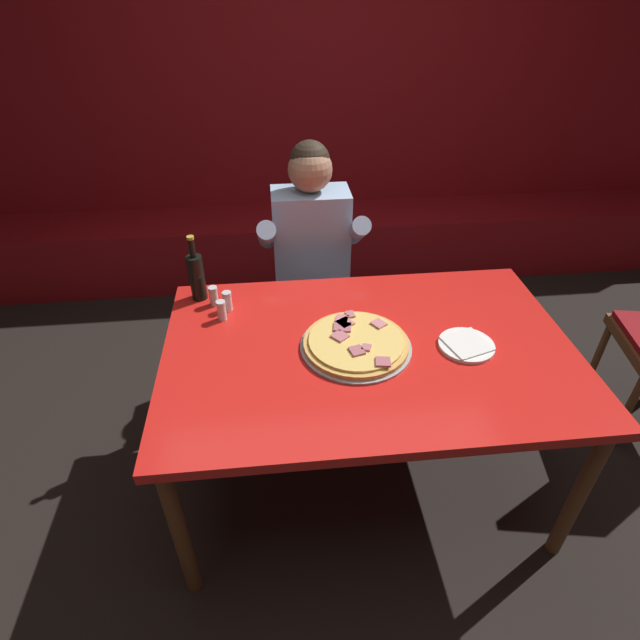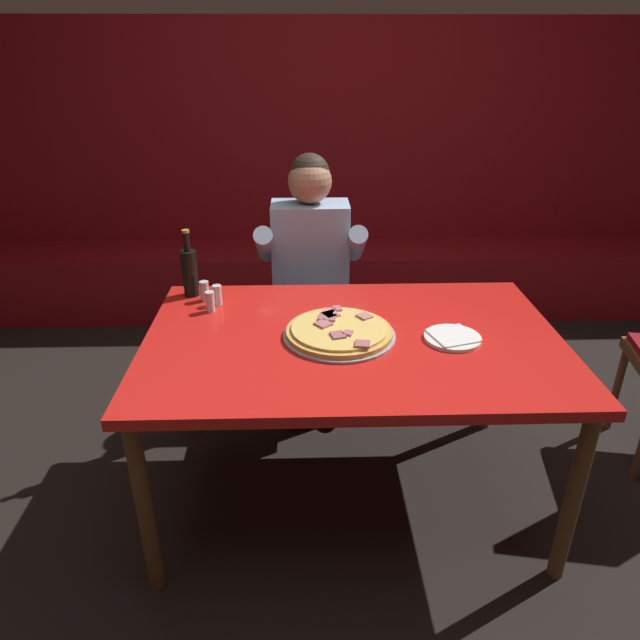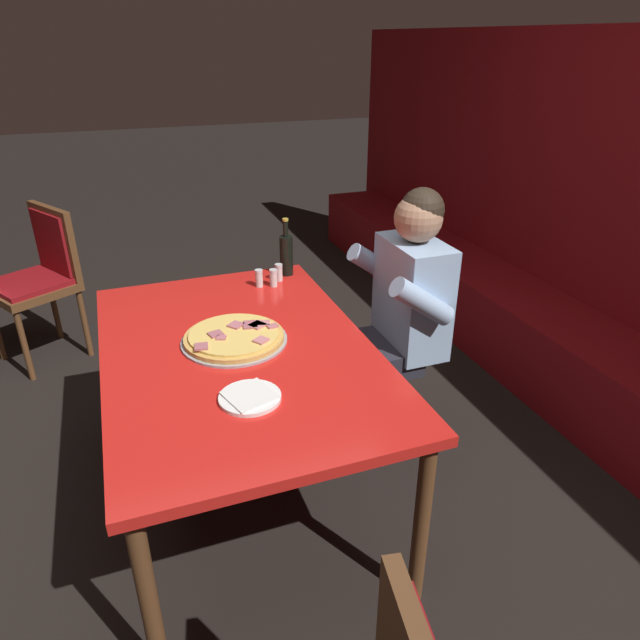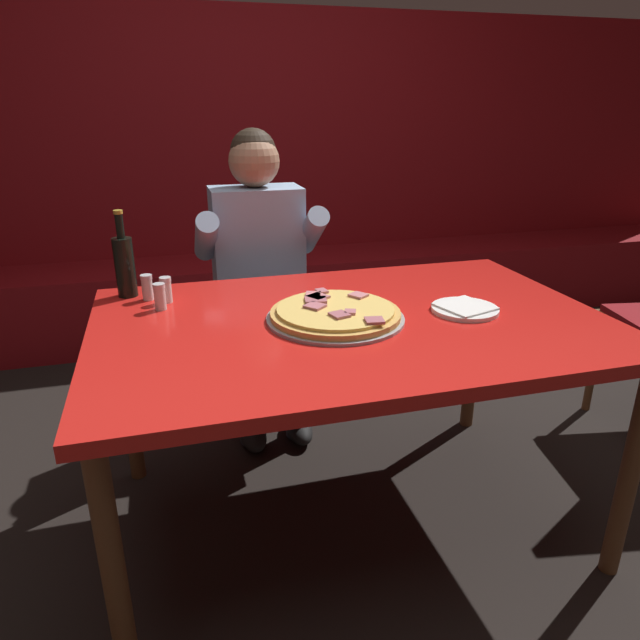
# 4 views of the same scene
# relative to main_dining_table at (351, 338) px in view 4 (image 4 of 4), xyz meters

# --- Properties ---
(ground_plane) EXTENTS (24.00, 24.00, 0.00)m
(ground_plane) POSITION_rel_main_dining_table_xyz_m (0.00, 0.00, -0.69)
(ground_plane) COLOR black
(booth_wall_panel) EXTENTS (6.80, 0.16, 1.90)m
(booth_wall_panel) POSITION_rel_main_dining_table_xyz_m (0.00, 2.18, 0.26)
(booth_wall_panel) COLOR maroon
(booth_wall_panel) RESTS_ON ground_plane
(booth_bench) EXTENTS (6.46, 0.48, 0.46)m
(booth_bench) POSITION_rel_main_dining_table_xyz_m (0.00, 1.86, -0.46)
(booth_bench) COLOR maroon
(booth_bench) RESTS_ON ground_plane
(main_dining_table) EXTENTS (1.55, 1.02, 0.75)m
(main_dining_table) POSITION_rel_main_dining_table_xyz_m (0.00, 0.00, 0.00)
(main_dining_table) COLOR brown
(main_dining_table) RESTS_ON ground_plane
(pizza) EXTENTS (0.42, 0.42, 0.05)m
(pizza) POSITION_rel_main_dining_table_xyz_m (-0.05, 0.00, 0.09)
(pizza) COLOR #9E9EA3
(pizza) RESTS_ON main_dining_table
(plate_white_paper) EXTENTS (0.21, 0.21, 0.02)m
(plate_white_paper) POSITION_rel_main_dining_table_xyz_m (0.36, -0.04, 0.08)
(plate_white_paper) COLOR white
(plate_white_paper) RESTS_ON main_dining_table
(beer_bottle) EXTENTS (0.07, 0.07, 0.29)m
(beer_bottle) POSITION_rel_main_dining_table_xyz_m (-0.67, 0.41, 0.18)
(beer_bottle) COLOR black
(beer_bottle) RESTS_ON main_dining_table
(shaker_red_pepper_flakes) EXTENTS (0.04, 0.04, 0.09)m
(shaker_red_pepper_flakes) POSITION_rel_main_dining_table_xyz_m (-0.60, 0.35, 0.11)
(shaker_red_pepper_flakes) COLOR silver
(shaker_red_pepper_flakes) RESTS_ON main_dining_table
(shaker_parmesan) EXTENTS (0.04, 0.04, 0.09)m
(shaker_parmesan) POSITION_rel_main_dining_table_xyz_m (-0.54, 0.30, 0.11)
(shaker_parmesan) COLOR silver
(shaker_parmesan) RESTS_ON main_dining_table
(shaker_oregano) EXTENTS (0.04, 0.04, 0.09)m
(shaker_oregano) POSITION_rel_main_dining_table_xyz_m (-0.56, 0.24, 0.11)
(shaker_oregano) COLOR silver
(shaker_oregano) RESTS_ON main_dining_table
(diner_seated_blue_shirt) EXTENTS (0.53, 0.53, 1.27)m
(diner_seated_blue_shirt) POSITION_rel_main_dining_table_xyz_m (-0.15, 0.76, 0.02)
(diner_seated_blue_shirt) COLOR black
(diner_seated_blue_shirt) RESTS_ON ground_plane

